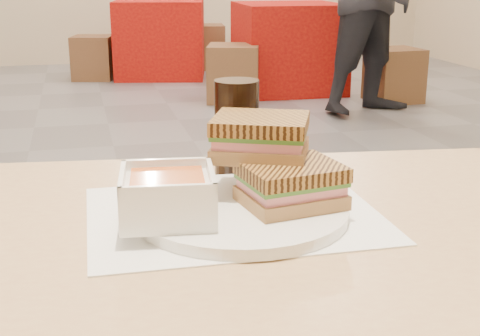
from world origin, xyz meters
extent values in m
cube|color=tan|center=(-0.12, -2.03, 0.73)|extent=(1.28, 0.84, 0.03)
cube|color=white|center=(0.01, -1.98, 0.75)|extent=(0.38, 0.30, 0.00)
cylinder|color=white|center=(0.01, -2.00, 0.76)|extent=(0.28, 0.28, 0.01)
cube|color=white|center=(-0.08, -2.02, 0.79)|extent=(0.13, 0.13, 0.05)
cube|color=#D05F25|center=(-0.08, -2.02, 0.82)|extent=(0.10, 0.10, 0.01)
cube|color=white|center=(-0.03, -2.02, 0.82)|extent=(0.02, 0.11, 0.01)
cube|color=white|center=(-0.14, -2.01, 0.82)|extent=(0.02, 0.11, 0.01)
cube|color=white|center=(-0.08, -1.96, 0.82)|extent=(0.11, 0.02, 0.01)
cube|color=white|center=(-0.09, -2.07, 0.82)|extent=(0.11, 0.02, 0.01)
cube|color=#9D7548|center=(0.08, -2.00, 0.78)|extent=(0.14, 0.12, 0.02)
cube|color=pink|center=(0.08, -2.00, 0.79)|extent=(0.13, 0.11, 0.01)
cube|color=#386B23|center=(0.08, -2.00, 0.80)|extent=(0.13, 0.12, 0.01)
cube|color=brown|center=(0.08, -2.00, 0.81)|extent=(0.14, 0.12, 0.02)
cube|color=#9D7548|center=(0.05, -1.95, 0.83)|extent=(0.16, 0.14, 0.02)
cube|color=pink|center=(0.05, -1.95, 0.84)|extent=(0.14, 0.13, 0.01)
cube|color=#386B23|center=(0.05, -1.95, 0.85)|extent=(0.15, 0.14, 0.01)
cube|color=brown|center=(0.05, -1.95, 0.86)|extent=(0.16, 0.14, 0.02)
cylinder|color=black|center=(0.05, -1.80, 0.82)|extent=(0.07, 0.07, 0.15)
cube|color=#AE180B|center=(1.63, 2.82, 0.38)|extent=(0.89, 0.89, 0.76)
cube|color=#AE180B|center=(0.64, 3.91, 0.37)|extent=(1.00, 1.00, 0.74)
cube|color=brown|center=(1.05, 2.47, 0.23)|extent=(0.51, 0.51, 0.46)
cube|color=brown|center=(2.32, 2.15, 0.21)|extent=(0.41, 0.41, 0.43)
cube|color=brown|center=(-0.03, 3.87, 0.21)|extent=(0.45, 0.45, 0.42)
cube|color=brown|center=(1.16, 4.30, 0.23)|extent=(0.46, 0.46, 0.46)
camera|label=1|loc=(-0.18, -2.78, 1.07)|focal=49.68mm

